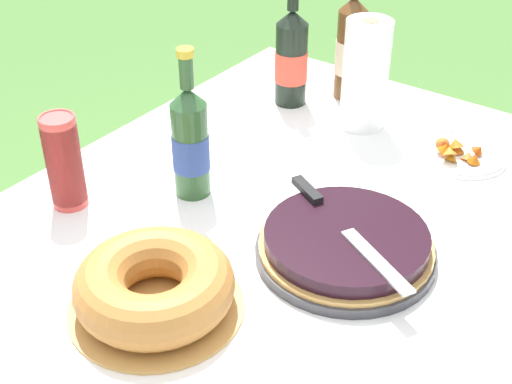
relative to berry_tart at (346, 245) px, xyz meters
name	(u,v)px	position (x,y,z in m)	size (l,w,h in m)	color
garden_table	(241,300)	(-0.15, 0.13, -0.09)	(1.79, 1.13, 0.75)	#A87A47
tablecloth	(241,279)	(-0.15, 0.13, -0.04)	(1.80, 1.14, 0.10)	white
berry_tart	(346,245)	(0.00, 0.00, 0.00)	(0.34, 0.34, 0.06)	#38383D
serving_knife	(339,221)	(0.01, 0.03, 0.04)	(0.20, 0.34, 0.01)	silver
bundt_cake	(154,287)	(-0.31, 0.19, 0.02)	(0.30, 0.30, 0.10)	tan
cup_stack	(64,162)	(-0.18, 0.55, 0.07)	(0.07, 0.07, 0.20)	#E04C47
cider_bottle_green	(190,142)	(0.00, 0.37, 0.09)	(0.08, 0.08, 0.32)	#2D562D
cider_bottle_amber	(351,48)	(0.59, 0.34, 0.11)	(0.08, 0.08, 0.35)	brown
juice_bottle_red	(291,58)	(0.47, 0.44, 0.10)	(0.08, 0.08, 0.33)	black
snack_plate_near	(460,153)	(0.47, -0.03, -0.02)	(0.21, 0.21, 0.06)	white
paper_towel_roll	(365,75)	(0.47, 0.23, 0.11)	(0.11, 0.11, 0.27)	white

